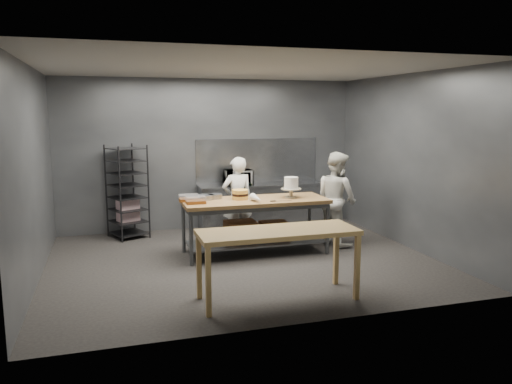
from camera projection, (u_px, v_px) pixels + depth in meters
The scene contains 16 objects.
ground at pixel (243, 261), 7.96m from camera, with size 6.00×6.00×0.00m, color black.
back_wall at pixel (210, 154), 10.08m from camera, with size 6.00×0.04×3.00m, color #4C4F54.
work_table at pixel (255, 220), 8.31m from camera, with size 2.40×0.90×0.92m.
near_counter at pixel (278, 237), 6.21m from camera, with size 2.00×0.70×0.90m.
back_counter at pixel (262, 205), 10.23m from camera, with size 2.60×0.60×0.90m.
splashback_panel at pixel (258, 160), 10.37m from camera, with size 2.60×0.02×0.90m, color slate.
speed_rack at pixel (127, 192), 9.34m from camera, with size 0.81×0.84×1.75m.
chef_behind at pixel (237, 200), 8.99m from camera, with size 0.57×0.37×1.56m, color white.
chef_right at pixel (337, 198), 8.86m from camera, with size 0.81×0.63×1.66m, color silver.
microwave at pixel (238, 177), 10.00m from camera, with size 0.54×0.37×0.30m, color black.
frosted_cake_stand at pixel (291, 185), 8.37m from camera, with size 0.34×0.34×0.35m.
layer_cake at pixel (240, 194), 8.24m from camera, with size 0.27×0.27×0.16m.
cake_pans at pixel (210, 197), 8.27m from camera, with size 0.43×0.29×0.07m.
piping_bag at pixel (257, 199), 7.97m from camera, with size 0.12×0.12×0.38m, color white.
offset_spatula at pixel (278, 201), 8.06m from camera, with size 0.36×0.02×0.02m.
pastry_clamshells at pixel (192, 199), 7.96m from camera, with size 0.38×0.45×0.11m.
Camera 1 is at (-2.01, -7.42, 2.35)m, focal length 35.00 mm.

